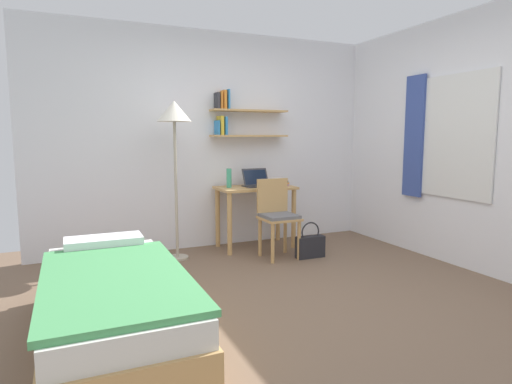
# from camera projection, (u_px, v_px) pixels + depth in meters

# --- Properties ---
(ground_plane) EXTENTS (5.28, 5.28, 0.00)m
(ground_plane) POSITION_uv_depth(u_px,v_px,m) (296.00, 299.00, 3.61)
(ground_plane) COLOR brown
(wall_back) EXTENTS (4.40, 0.27, 2.60)m
(wall_back) POSITION_uv_depth(u_px,v_px,m) (218.00, 140.00, 5.28)
(wall_back) COLOR white
(wall_back) RESTS_ON ground_plane
(wall_right) EXTENTS (0.10, 4.40, 2.60)m
(wall_right) POSITION_uv_depth(u_px,v_px,m) (475.00, 141.00, 4.27)
(wall_right) COLOR white
(wall_right) RESTS_ON ground_plane
(bed) EXTENTS (0.87, 1.92, 0.54)m
(bed) POSITION_uv_depth(u_px,v_px,m) (115.00, 305.00, 2.86)
(bed) COLOR tan
(bed) RESTS_ON ground_plane
(desk) EXTENTS (0.92, 0.52, 0.75)m
(desk) POSITION_uv_depth(u_px,v_px,m) (255.00, 200.00, 5.23)
(desk) COLOR tan
(desk) RESTS_ON ground_plane
(desk_chair) EXTENTS (0.40, 0.40, 0.88)m
(desk_chair) POSITION_uv_depth(u_px,v_px,m) (277.00, 214.00, 4.82)
(desk_chair) COLOR tan
(desk_chair) RESTS_ON ground_plane
(standing_lamp) EXTENTS (0.37, 0.37, 1.73)m
(standing_lamp) POSITION_uv_depth(u_px,v_px,m) (174.00, 121.00, 4.60)
(standing_lamp) COLOR #B2A893
(standing_lamp) RESTS_ON ground_plane
(laptop) EXTENTS (0.33, 0.24, 0.21)m
(laptop) POSITION_uv_depth(u_px,v_px,m) (257.00, 182.00, 5.22)
(laptop) COLOR #2D2D33
(laptop) RESTS_ON desk
(water_bottle) EXTENTS (0.06, 0.06, 0.23)m
(water_bottle) POSITION_uv_depth(u_px,v_px,m) (229.00, 178.00, 5.09)
(water_bottle) COLOR #42A87F
(water_bottle) RESTS_ON desk
(book_stack) EXTENTS (0.19, 0.25, 0.09)m
(book_stack) POSITION_uv_depth(u_px,v_px,m) (278.00, 182.00, 5.28)
(book_stack) COLOR purple
(book_stack) RESTS_ON desk
(handbag) EXTENTS (0.33, 0.11, 0.41)m
(handbag) POSITION_uv_depth(u_px,v_px,m) (310.00, 246.00, 4.82)
(handbag) COLOR #232328
(handbag) RESTS_ON ground_plane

